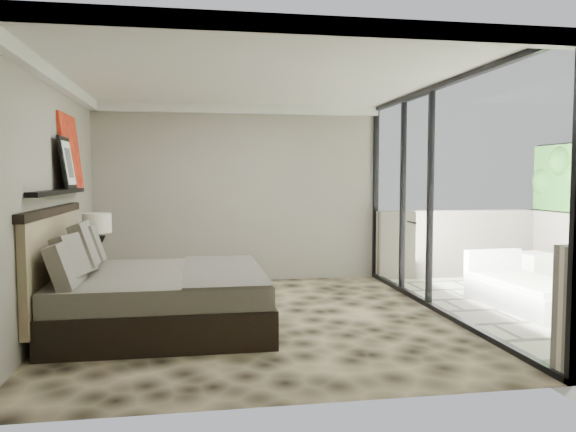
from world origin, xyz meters
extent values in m
plane|color=black|center=(0.00, 0.00, 0.00)|extent=(5.00, 5.00, 0.00)
cube|color=silver|center=(0.00, 0.00, 2.79)|extent=(4.50, 5.00, 0.02)
cube|color=gray|center=(0.00, 2.49, 1.40)|extent=(4.50, 0.02, 2.80)
cube|color=gray|center=(-2.24, 0.00, 1.40)|extent=(0.02, 5.00, 2.80)
cube|color=white|center=(2.25, 0.00, 1.40)|extent=(0.08, 5.00, 2.80)
cube|color=beige|center=(3.75, 0.00, -0.06)|extent=(3.00, 5.00, 0.12)
cube|color=black|center=(-2.18, 0.10, 1.50)|extent=(0.12, 2.20, 0.05)
cube|color=black|center=(-1.05, -0.17, 0.19)|extent=(2.24, 2.13, 0.38)
cube|color=#5A564B|center=(-1.05, -0.17, 0.50)|extent=(2.18, 2.07, 0.23)
cube|color=#4C4941|center=(-0.41, -0.17, 0.62)|extent=(0.85, 2.11, 0.03)
cube|color=#7F6751|center=(-2.20, -0.17, 0.75)|extent=(0.08, 2.23, 1.07)
cube|color=black|center=(-1.99, 1.20, 0.25)|extent=(0.65, 0.65, 0.51)
cone|color=black|center=(-1.96, 1.15, 0.61)|extent=(0.21, 0.21, 0.19)
cone|color=black|center=(-1.96, 1.15, 0.80)|extent=(0.21, 0.21, 0.19)
cylinder|color=silver|center=(-1.96, 1.15, 1.07)|extent=(0.37, 0.37, 0.25)
cube|color=#C76011|center=(-2.19, 0.79, 1.97)|extent=(0.13, 0.90, 0.90)
cube|color=black|center=(-2.14, 0.33, 1.82)|extent=(0.11, 0.50, 0.60)
cube|color=white|center=(4.45, 1.40, 0.25)|extent=(0.59, 0.59, 0.50)
cube|color=white|center=(3.46, -0.01, 0.15)|extent=(0.95, 1.71, 0.29)
cube|color=silver|center=(3.46, -0.01, 0.33)|extent=(0.90, 1.61, 0.08)
cube|color=white|center=(3.40, 0.77, 0.47)|extent=(0.84, 0.18, 0.36)
camera|label=1|loc=(-0.71, -6.43, 1.67)|focal=35.00mm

